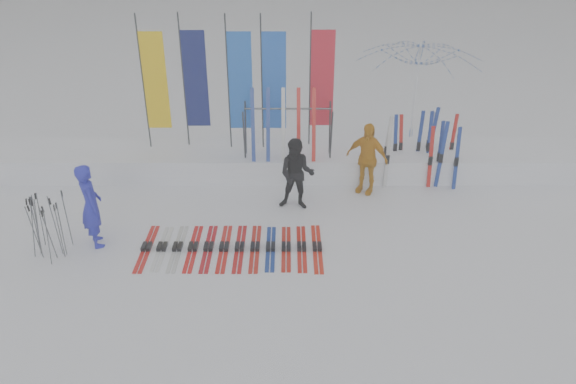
{
  "coord_description": "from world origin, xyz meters",
  "views": [
    {
      "loc": [
        0.19,
        -8.01,
        6.09
      ],
      "look_at": [
        0.2,
        1.6,
        1.0
      ],
      "focal_mm": 35.0,
      "sensor_mm": 36.0,
      "label": 1
    }
  ],
  "objects_px": {
    "person_black": "(297,174)",
    "ski_rack": "(288,125)",
    "tent_canopy": "(415,95)",
    "ski_row": "(232,247)",
    "person_yellow": "(367,158)",
    "person_blue": "(91,205)"
  },
  "relations": [
    {
      "from": "person_black",
      "to": "ski_rack",
      "type": "bearing_deg",
      "value": 106.21
    },
    {
      "from": "tent_canopy",
      "to": "ski_row",
      "type": "bearing_deg",
      "value": -131.45
    },
    {
      "from": "person_black",
      "to": "person_yellow",
      "type": "xyz_separation_m",
      "value": [
        1.59,
        0.76,
        0.04
      ]
    },
    {
      "from": "person_blue",
      "to": "person_yellow",
      "type": "height_order",
      "value": "person_blue"
    },
    {
      "from": "person_yellow",
      "to": "tent_canopy",
      "type": "height_order",
      "value": "tent_canopy"
    },
    {
      "from": "person_yellow",
      "to": "ski_rack",
      "type": "height_order",
      "value": "ski_rack"
    },
    {
      "from": "person_yellow",
      "to": "ski_row",
      "type": "relative_size",
      "value": 0.48
    },
    {
      "from": "person_black",
      "to": "person_yellow",
      "type": "height_order",
      "value": "person_yellow"
    },
    {
      "from": "person_black",
      "to": "tent_canopy",
      "type": "relative_size",
      "value": 0.49
    },
    {
      "from": "person_blue",
      "to": "tent_canopy",
      "type": "relative_size",
      "value": 0.53
    },
    {
      "from": "person_yellow",
      "to": "ski_rack",
      "type": "bearing_deg",
      "value": -171.17
    },
    {
      "from": "person_blue",
      "to": "person_yellow",
      "type": "relative_size",
      "value": 1.02
    },
    {
      "from": "person_yellow",
      "to": "ski_row",
      "type": "distance_m",
      "value": 3.84
    },
    {
      "from": "person_blue",
      "to": "person_black",
      "type": "relative_size",
      "value": 1.07
    },
    {
      "from": "person_yellow",
      "to": "ski_rack",
      "type": "xyz_separation_m",
      "value": [
        -1.79,
        0.66,
        0.55
      ]
    },
    {
      "from": "person_blue",
      "to": "person_black",
      "type": "xyz_separation_m",
      "value": [
        3.95,
        1.46,
        -0.05
      ]
    },
    {
      "from": "person_yellow",
      "to": "tent_canopy",
      "type": "bearing_deg",
      "value": 88.29
    },
    {
      "from": "person_black",
      "to": "ski_row",
      "type": "height_order",
      "value": "person_black"
    },
    {
      "from": "person_black",
      "to": "ski_row",
      "type": "relative_size",
      "value": 0.46
    },
    {
      "from": "person_blue",
      "to": "person_yellow",
      "type": "xyz_separation_m",
      "value": [
        5.55,
        2.21,
        -0.02
      ]
    },
    {
      "from": "person_blue",
      "to": "ski_rack",
      "type": "distance_m",
      "value": 4.76
    },
    {
      "from": "tent_canopy",
      "to": "ski_row",
      "type": "relative_size",
      "value": 0.93
    }
  ]
}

